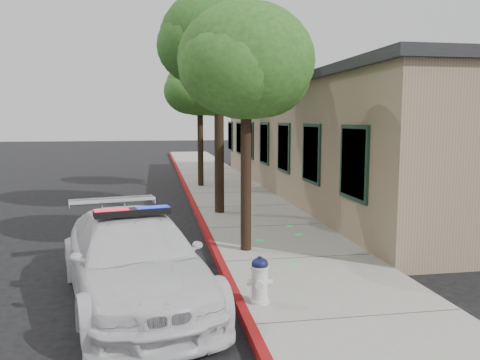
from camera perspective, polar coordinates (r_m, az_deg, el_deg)
name	(u,v)px	position (r m, az deg, el deg)	size (l,w,h in m)	color
ground	(218,269)	(9.70, -2.58, -10.34)	(120.00, 120.00, 0.00)	black
sidewalk	(264,229)	(12.81, 2.84, -5.69)	(3.20, 60.00, 0.15)	gray
red_curb	(205,231)	(12.57, -4.06, -5.92)	(0.14, 60.00, 0.16)	maroon
clapboard_building	(357,139)	(19.83, 13.52, 4.63)	(7.30, 20.89, 4.24)	#8C7D5C
police_car	(134,259)	(8.01, -12.29, -9.00)	(2.97, 5.16, 1.53)	silver
fire_hydrant	(260,280)	(7.50, 2.32, -11.54)	(0.41, 0.36, 0.71)	silver
street_tree_near	(247,67)	(10.20, 0.78, 13.09)	(2.83, 2.81, 5.12)	black
street_tree_mid	(219,45)	(14.60, -2.45, 15.42)	(3.60, 3.39, 6.46)	black
street_tree_far	(200,90)	(20.41, -4.64, 10.43)	(3.05, 2.78, 5.27)	black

